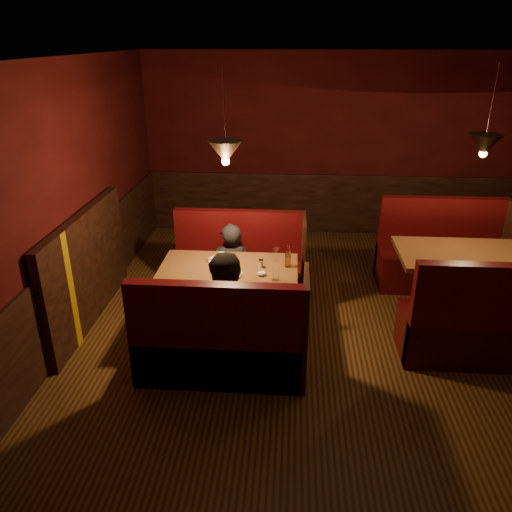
# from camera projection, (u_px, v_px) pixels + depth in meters

# --- Properties ---
(room) EXTENTS (6.02, 7.02, 2.92)m
(room) POSITION_uv_depth(u_px,v_px,m) (323.00, 256.00, 5.03)
(room) COLOR #40260B
(room) RESTS_ON ground
(main_table) EXTENTS (1.49, 0.90, 1.04)m
(main_table) POSITION_uv_depth(u_px,v_px,m) (230.00, 283.00, 5.43)
(main_table) COLOR #5F3812
(main_table) RESTS_ON ground
(main_bench_far) EXTENTS (1.64, 0.58, 1.12)m
(main_bench_far) POSITION_uv_depth(u_px,v_px,m) (240.00, 272.00, 6.30)
(main_bench_far) COLOR #3B0C0D
(main_bench_far) RESTS_ON ground
(main_bench_near) EXTENTS (1.64, 0.58, 1.12)m
(main_bench_near) POSITION_uv_depth(u_px,v_px,m) (222.00, 348.00, 4.76)
(main_bench_near) COLOR #3B0C0D
(main_bench_near) RESTS_ON ground
(second_table) EXTENTS (1.48, 0.95, 0.83)m
(second_table) POSITION_uv_depth(u_px,v_px,m) (461.00, 270.00, 5.73)
(second_table) COLOR #5F3812
(second_table) RESTS_ON ground
(second_bench_far) EXTENTS (1.63, 0.61, 1.17)m
(second_bench_far) POSITION_uv_depth(u_px,v_px,m) (441.00, 258.00, 6.63)
(second_bench_far) COLOR #3B0C0D
(second_bench_far) RESTS_ON ground
(second_bench_near) EXTENTS (1.63, 0.61, 1.17)m
(second_bench_near) POSITION_uv_depth(u_px,v_px,m) (487.00, 330.00, 5.02)
(second_bench_near) COLOR #3B0C0D
(second_bench_near) RESTS_ON ground
(diner_a) EXTENTS (0.56, 0.42, 1.40)m
(diner_a) POSITION_uv_depth(u_px,v_px,m) (231.00, 251.00, 6.02)
(diner_a) COLOR black
(diner_a) RESTS_ON ground
(diner_b) EXTENTS (0.79, 0.63, 1.57)m
(diner_b) POSITION_uv_depth(u_px,v_px,m) (230.00, 297.00, 4.80)
(diner_b) COLOR black
(diner_b) RESTS_ON ground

